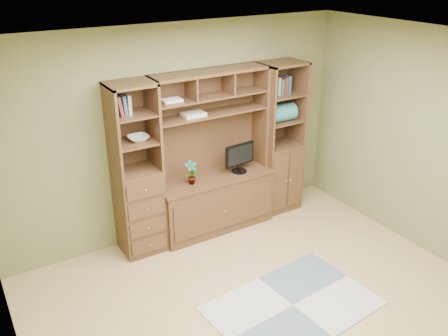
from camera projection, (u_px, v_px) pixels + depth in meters
room at (280, 199)px, 4.19m from camera, size 4.60×4.10×2.64m
center_hutch at (215, 155)px, 5.81m from camera, size 1.54×0.53×2.05m
left_tower at (137, 171)px, 5.37m from camera, size 0.50×0.45×2.05m
right_tower at (279, 139)px, 6.33m from camera, size 0.55×0.45×2.05m
rug at (293, 306)px, 4.83m from camera, size 1.73×1.23×0.01m
monitor at (240, 153)px, 5.96m from camera, size 0.45×0.23×0.53m
orchid at (191, 172)px, 5.68m from camera, size 0.16×0.11×0.31m
magazines at (193, 114)px, 5.56m from camera, size 0.26×0.19×0.04m
bowl at (138, 138)px, 5.23m from camera, size 0.23×0.23×0.06m
blanket_teal at (281, 113)px, 6.12m from camera, size 0.39×0.22×0.22m
blanket_red at (285, 110)px, 6.31m from camera, size 0.32×0.18×0.18m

